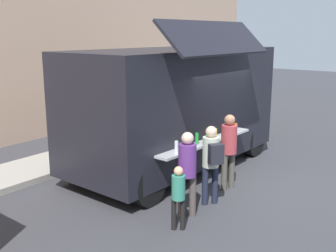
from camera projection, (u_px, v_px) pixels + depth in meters
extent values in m
plane|color=#38383D|center=(243.00, 179.00, 9.75)|extent=(60.00, 60.00, 0.00)
cube|color=black|center=(175.00, 104.00, 10.26)|extent=(5.93, 2.65, 2.73)
cube|color=black|center=(217.00, 38.00, 8.48)|extent=(3.24, 0.84, 0.71)
cube|color=black|center=(200.00, 99.00, 9.02)|extent=(3.06, 0.20, 1.23)
cube|color=#B7B7BC|center=(207.00, 142.00, 9.10)|extent=(3.23, 0.46, 0.05)
cylinder|color=silver|center=(176.00, 147.00, 8.17)|extent=(0.07, 0.07, 0.24)
cylinder|color=yellow|center=(185.00, 143.00, 8.51)|extent=(0.07, 0.07, 0.20)
cylinder|color=green|center=(197.00, 139.00, 8.78)|extent=(0.07, 0.07, 0.25)
cylinder|color=green|center=(208.00, 135.00, 9.05)|extent=(0.08, 0.08, 0.26)
cylinder|color=yellow|center=(215.00, 133.00, 9.37)|extent=(0.07, 0.07, 0.21)
cylinder|color=orange|center=(223.00, 129.00, 9.68)|extent=(0.07, 0.07, 0.22)
cylinder|color=orange|center=(236.00, 128.00, 9.91)|extent=(0.07, 0.07, 0.21)
cube|color=black|center=(234.00, 75.00, 12.32)|extent=(0.15, 2.09, 1.20)
cylinder|color=black|center=(192.00, 129.00, 12.87)|extent=(0.90, 0.28, 0.90)
cylinder|color=black|center=(253.00, 140.00, 11.54)|extent=(0.90, 0.28, 0.90)
cylinder|color=black|center=(79.00, 163.00, 9.52)|extent=(0.90, 0.28, 0.90)
cylinder|color=black|center=(148.00, 184.00, 8.19)|extent=(0.90, 0.28, 0.90)
cylinder|color=#2F653A|center=(182.00, 118.00, 14.65)|extent=(0.60, 0.60, 0.88)
cylinder|color=#4D4A40|center=(224.00, 172.00, 9.00)|extent=(0.13, 0.13, 0.83)
cylinder|color=#4D4A40|center=(232.00, 170.00, 9.13)|extent=(0.13, 0.13, 0.83)
cylinder|color=#A83A3F|center=(229.00, 139.00, 8.90)|extent=(0.35, 0.35, 0.63)
sphere|color=#A36B51|center=(230.00, 120.00, 8.81)|extent=(0.23, 0.23, 0.23)
cylinder|color=#1E2235|center=(205.00, 186.00, 8.24)|extent=(0.13, 0.13, 0.80)
cylinder|color=#1E2235|center=(215.00, 185.00, 8.30)|extent=(0.13, 0.13, 0.80)
cylinder|color=beige|center=(211.00, 152.00, 8.11)|extent=(0.33, 0.33, 0.60)
sphere|color=beige|center=(211.00, 132.00, 8.02)|extent=(0.22, 0.22, 0.22)
cube|color=#22222A|center=(216.00, 154.00, 7.87)|extent=(0.32, 0.30, 0.39)
cylinder|color=#504541|center=(181.00, 197.00, 7.67)|extent=(0.13, 0.13, 0.81)
cylinder|color=#504541|center=(193.00, 196.00, 7.70)|extent=(0.13, 0.13, 0.81)
cylinder|color=#5C2E7A|center=(187.00, 160.00, 7.53)|extent=(0.34, 0.34, 0.61)
sphere|color=beige|center=(188.00, 138.00, 7.43)|extent=(0.23, 0.23, 0.23)
cylinder|color=black|center=(174.00, 214.00, 7.20)|extent=(0.09, 0.09, 0.58)
cylinder|color=black|center=(183.00, 214.00, 7.20)|extent=(0.09, 0.09, 0.58)
cylinder|color=#32826B|center=(178.00, 187.00, 7.09)|extent=(0.24, 0.24, 0.44)
sphere|color=#E2AB81|center=(178.00, 171.00, 7.02)|extent=(0.16, 0.16, 0.16)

